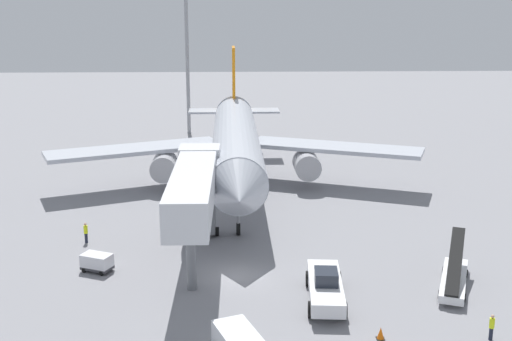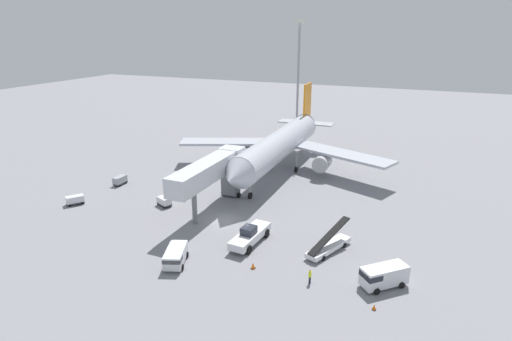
# 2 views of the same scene
# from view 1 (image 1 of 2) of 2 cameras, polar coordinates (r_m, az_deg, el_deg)

# --- Properties ---
(ground_plane) EXTENTS (300.00, 300.00, 0.00)m
(ground_plane) POSITION_cam_1_polar(r_m,az_deg,el_deg) (48.46, -1.60, -9.35)
(ground_plane) COLOR gray
(airplane_at_gate) EXTENTS (41.45, 43.45, 14.33)m
(airplane_at_gate) POSITION_cam_1_polar(r_m,az_deg,el_deg) (69.00, -1.82, 2.56)
(airplane_at_gate) COLOR #B7BCC6
(airplane_at_gate) RESTS_ON ground
(jet_bridge) EXTENTS (3.48, 17.50, 7.89)m
(jet_bridge) POSITION_cam_1_polar(r_m,az_deg,el_deg) (49.46, -5.44, -1.57)
(jet_bridge) COLOR silver
(jet_bridge) RESTS_ON ground
(pushback_tug) EXTENTS (2.96, 7.59, 2.39)m
(pushback_tug) POSITION_cam_1_polar(r_m,az_deg,el_deg) (44.39, 6.20, -10.22)
(pushback_tug) COLOR white
(pushback_tug) RESTS_ON ground
(belt_loader_truck) EXTENTS (4.20, 7.30, 3.36)m
(belt_loader_truck) POSITION_cam_1_polar(r_m,az_deg,el_deg) (48.36, 17.21, -9.08)
(belt_loader_truck) COLOR white
(belt_loader_truck) RESTS_ON ground
(baggage_cart_far_right) EXTENTS (2.58, 2.12, 1.35)m
(baggage_cart_far_right) POSITION_cam_1_polar(r_m,az_deg,el_deg) (50.41, -13.98, -7.89)
(baggage_cart_far_right) COLOR #38383D
(baggage_cart_far_right) RESTS_ON ground
(ground_crew_worker_foreground) EXTENTS (0.44, 0.44, 1.65)m
(ground_crew_worker_foreground) POSITION_cam_1_polar(r_m,az_deg,el_deg) (42.05, 20.24, -12.91)
(ground_crew_worker_foreground) COLOR #1E2333
(ground_crew_worker_foreground) RESTS_ON ground
(ground_crew_worker_midground) EXTENTS (0.41, 0.41, 1.78)m
(ground_crew_worker_midground) POSITION_cam_1_polar(r_m,az_deg,el_deg) (56.33, -14.91, -5.34)
(ground_crew_worker_midground) COLOR #1E2333
(ground_crew_worker_midground) RESTS_ON ground
(safety_cone_alpha) EXTENTS (0.51, 0.51, 0.77)m
(safety_cone_alpha) POSITION_cam_1_polar(r_m,az_deg,el_deg) (40.62, 11.04, -14.02)
(safety_cone_alpha) COLOR black
(safety_cone_alpha) RESTS_ON ground
(apron_light_mast) EXTENTS (2.40, 2.40, 27.48)m
(apron_light_mast) POSITION_cam_1_polar(r_m,az_deg,el_deg) (100.14, -6.25, 14.03)
(apron_light_mast) COLOR #93969B
(apron_light_mast) RESTS_ON ground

